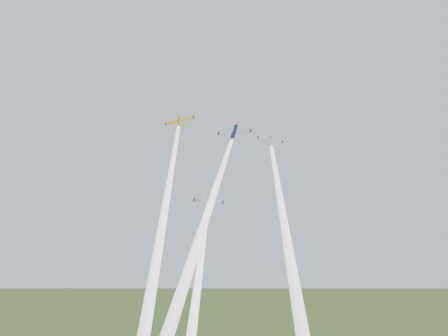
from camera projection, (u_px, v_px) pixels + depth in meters
The scene contains 8 objects.
plane_yellow at pixel (180, 121), 151.53m from camera, with size 8.12×8.05×1.27m, color gold, non-canonical shape.
smoke_trail_yellow at pixel (162, 223), 117.36m from camera, with size 2.41×2.41×77.55m, color white, non-canonical shape.
plane_navy at pixel (234, 133), 137.70m from camera, with size 8.55×8.48×1.34m, color #0D123B, non-canonical shape.
smoke_trail_navy at pixel (203, 227), 110.26m from camera, with size 2.41×2.41×63.15m, color white, non-canonical shape.
plane_silver_right at pixel (270, 140), 141.57m from camera, with size 6.66×6.61×1.04m, color silver, non-canonical shape.
smoke_trail_silver_right at pixel (285, 226), 114.87m from camera, with size 2.41×2.41×59.20m, color white, non-canonical shape.
plane_silver_low at pixel (208, 202), 128.06m from camera, with size 6.97×6.92×1.09m, color silver, non-canonical shape.
smoke_trail_silver_low at pixel (194, 310), 102.42m from camera, with size 2.41×2.41×56.73m, color white, non-canonical shape.
Camera 1 is at (28.58, -134.17, 73.54)m, focal length 45.00 mm.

